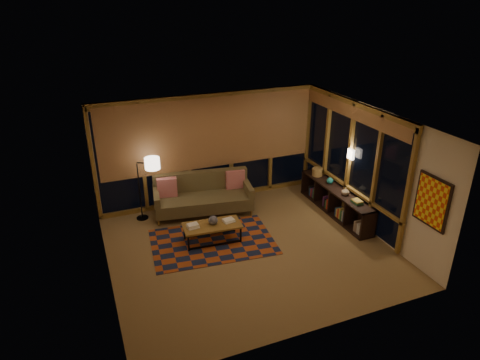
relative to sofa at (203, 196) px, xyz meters
name	(u,v)px	position (x,y,z in m)	size (l,w,h in m)	color
floor	(249,249)	(0.40, -1.81, -0.46)	(5.50, 5.00, 0.01)	olive
ceiling	(250,122)	(0.40, -1.81, 2.24)	(5.50, 5.00, 0.01)	silver
walls	(249,189)	(0.40, -1.81, 0.89)	(5.51, 5.01, 2.70)	beige
window_wall_back	(210,149)	(0.40, 0.62, 0.89)	(5.30, 0.16, 2.60)	olive
window_wall_right	(348,160)	(3.08, -1.21, 0.89)	(0.16, 3.70, 2.60)	olive
wall_art	(432,202)	(3.11, -3.66, 0.99)	(0.06, 0.74, 0.94)	red
wall_sconce	(351,154)	(3.02, -1.36, 1.09)	(0.12, 0.18, 0.22)	#FFE9CD
sofa	(203,196)	(0.00, 0.00, 0.00)	(2.25, 0.91, 0.92)	brown
pillow_left	(167,188)	(-0.78, 0.26, 0.23)	(0.45, 0.15, 0.45)	red
pillow_right	(235,179)	(0.85, 0.11, 0.23)	(0.46, 0.15, 0.46)	red
area_rug	(213,242)	(-0.21, -1.29, -0.45)	(2.53, 1.69, 0.01)	#A64517
coffee_table	(212,233)	(-0.20, -1.26, -0.26)	(1.20, 0.55, 0.40)	olive
book_stack_a	(193,226)	(-0.60, -1.22, -0.03)	(0.22, 0.17, 0.06)	#F0E9CB
book_stack_b	(229,221)	(0.17, -1.27, -0.04)	(0.22, 0.17, 0.04)	#F0E9CB
ceramic_pot	(213,220)	(-0.17, -1.25, 0.04)	(0.20, 0.20, 0.20)	#2A2B33
floor_lamp	(139,188)	(-1.40, 0.29, 0.30)	(0.51, 0.33, 1.52)	black
bookshelf	(335,201)	(2.89, -1.15, -0.14)	(0.40, 2.54, 0.63)	#301C17
basket	(317,172)	(2.87, -0.31, 0.27)	(0.25, 0.25, 0.19)	#A58349
teal_bowl	(330,181)	(2.89, -0.85, 0.25)	(0.16, 0.16, 0.16)	teal
vase	(346,191)	(2.89, -1.49, 0.26)	(0.17, 0.17, 0.18)	tan
shelf_book_stack	(357,202)	(2.89, -1.93, 0.21)	(0.17, 0.24, 0.07)	#F0E9CB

